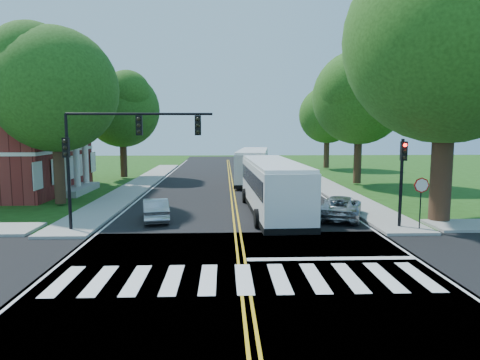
{
  "coord_description": "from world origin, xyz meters",
  "views": [
    {
      "loc": [
        -0.65,
        -14.39,
        4.99
      ],
      "look_at": [
        0.17,
        7.64,
        2.4
      ],
      "focal_mm": 32.0,
      "sensor_mm": 36.0,
      "label": 1
    }
  ],
  "objects_px": {
    "signal_nw": "(116,143)",
    "suv": "(341,207)",
    "bus_follow": "(253,165)",
    "dark_sedan": "(301,188)",
    "bus_lead": "(273,186)",
    "hatchback": "(156,209)",
    "signal_ne": "(402,171)"
  },
  "relations": [
    {
      "from": "signal_nw",
      "to": "suv",
      "type": "distance_m",
      "value": 12.61
    },
    {
      "from": "bus_follow",
      "to": "dark_sedan",
      "type": "distance_m",
      "value": 9.39
    },
    {
      "from": "signal_nw",
      "to": "bus_follow",
      "type": "bearing_deg",
      "value": 67.86
    },
    {
      "from": "signal_nw",
      "to": "bus_lead",
      "type": "relative_size",
      "value": 0.58
    },
    {
      "from": "signal_nw",
      "to": "hatchback",
      "type": "distance_m",
      "value": 4.72
    },
    {
      "from": "signal_ne",
      "to": "dark_sedan",
      "type": "height_order",
      "value": "signal_ne"
    },
    {
      "from": "bus_follow",
      "to": "signal_ne",
      "type": "bearing_deg",
      "value": 113.97
    },
    {
      "from": "hatchback",
      "to": "signal_ne",
      "type": "bearing_deg",
      "value": 157.38
    },
    {
      "from": "bus_lead",
      "to": "signal_nw",
      "type": "bearing_deg",
      "value": 25.78
    },
    {
      "from": "signal_ne",
      "to": "suv",
      "type": "distance_m",
      "value": 4.2
    },
    {
      "from": "bus_lead",
      "to": "suv",
      "type": "xyz_separation_m",
      "value": [
        3.66,
        -1.62,
        -1.01
      ]
    },
    {
      "from": "bus_lead",
      "to": "bus_follow",
      "type": "bearing_deg",
      "value": -91.67
    },
    {
      "from": "signal_ne",
      "to": "hatchback",
      "type": "xyz_separation_m",
      "value": [
        -12.64,
        2.49,
        -2.33
      ]
    },
    {
      "from": "bus_lead",
      "to": "dark_sedan",
      "type": "distance_m",
      "value": 7.17
    },
    {
      "from": "bus_follow",
      "to": "dark_sedan",
      "type": "relative_size",
      "value": 2.91
    },
    {
      "from": "hatchback",
      "to": "signal_nw",
      "type": "bearing_deg",
      "value": 49.0
    },
    {
      "from": "signal_ne",
      "to": "suv",
      "type": "xyz_separation_m",
      "value": [
        -2.3,
        2.66,
        -2.3
      ]
    },
    {
      "from": "signal_nw",
      "to": "suv",
      "type": "relative_size",
      "value": 1.53
    },
    {
      "from": "bus_follow",
      "to": "hatchback",
      "type": "height_order",
      "value": "bus_follow"
    },
    {
      "from": "bus_lead",
      "to": "dark_sedan",
      "type": "height_order",
      "value": "bus_lead"
    },
    {
      "from": "bus_lead",
      "to": "suv",
      "type": "bearing_deg",
      "value": 153.99
    },
    {
      "from": "signal_ne",
      "to": "bus_lead",
      "type": "height_order",
      "value": "signal_ne"
    },
    {
      "from": "signal_nw",
      "to": "suv",
      "type": "bearing_deg",
      "value": 12.78
    },
    {
      "from": "bus_follow",
      "to": "dark_sedan",
      "type": "bearing_deg",
      "value": 115.66
    },
    {
      "from": "suv",
      "to": "dark_sedan",
      "type": "height_order",
      "value": "suv"
    },
    {
      "from": "bus_lead",
      "to": "dark_sedan",
      "type": "bearing_deg",
      "value": -116.34
    },
    {
      "from": "bus_follow",
      "to": "hatchback",
      "type": "distance_m",
      "value": 18.32
    },
    {
      "from": "bus_lead",
      "to": "suv",
      "type": "relative_size",
      "value": 2.62
    },
    {
      "from": "bus_lead",
      "to": "signal_ne",
      "type": "bearing_deg",
      "value": 142.22
    },
    {
      "from": "suv",
      "to": "dark_sedan",
      "type": "distance_m",
      "value": 8.13
    },
    {
      "from": "bus_lead",
      "to": "hatchback",
      "type": "bearing_deg",
      "value": 12.83
    },
    {
      "from": "signal_nw",
      "to": "dark_sedan",
      "type": "bearing_deg",
      "value": 44.36
    }
  ]
}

